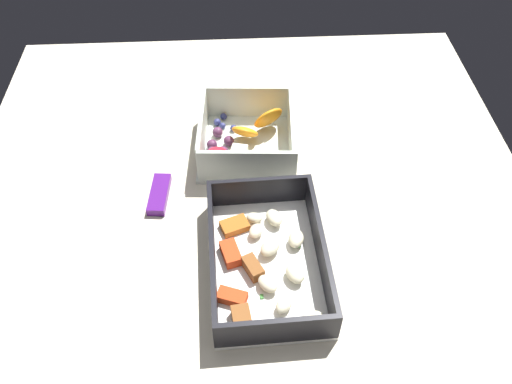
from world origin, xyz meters
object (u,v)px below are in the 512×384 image
(pasta_container, at_px, (266,260))
(fruit_bowl, at_px, (246,139))
(candy_bar, at_px, (160,192))
(paper_cup_liner, at_px, (259,96))

(pasta_container, relative_size, fruit_bowl, 1.38)
(pasta_container, bearing_deg, candy_bar, 45.28)
(pasta_container, distance_m, paper_cup_liner, 0.34)
(fruit_bowl, height_order, paper_cup_liner, fruit_bowl)
(fruit_bowl, distance_m, paper_cup_liner, 0.12)
(candy_bar, height_order, paper_cup_liner, paper_cup_liner)
(candy_bar, xyz_separation_m, paper_cup_liner, (0.21, -0.15, 0.00))
(fruit_bowl, relative_size, paper_cup_liner, 4.25)
(fruit_bowl, height_order, candy_bar, fruit_bowl)
(fruit_bowl, bearing_deg, paper_cup_liner, -13.00)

